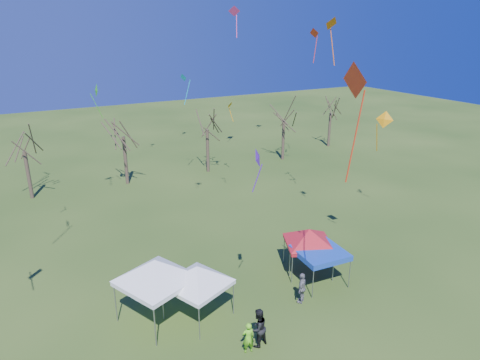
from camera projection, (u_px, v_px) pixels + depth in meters
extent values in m
plane|color=#244215|center=(293.00, 317.00, 22.24)|extent=(140.00, 140.00, 0.00)
cylinder|color=#3D2D21|center=(28.00, 175.00, 37.13)|extent=(0.32, 0.32, 4.28)
cylinder|color=#3D2D21|center=(126.00, 161.00, 40.61)|extent=(0.32, 0.32, 4.64)
cylinder|color=#3D2D21|center=(208.00, 151.00, 44.12)|extent=(0.32, 0.32, 4.49)
cylinder|color=#3D2D21|center=(283.00, 140.00, 48.26)|extent=(0.32, 0.32, 4.47)
cylinder|color=#3D2D21|center=(329.00, 130.00, 53.75)|extent=(0.32, 0.32, 4.23)
cylinder|color=gray|center=(155.00, 327.00, 19.88)|extent=(0.06, 0.06, 2.11)
cylinder|color=gray|center=(116.00, 304.00, 21.59)|extent=(0.06, 0.06, 2.11)
cylinder|color=gray|center=(199.00, 298.00, 22.08)|extent=(0.06, 0.06, 2.11)
cylinder|color=gray|center=(160.00, 278.00, 23.79)|extent=(0.06, 0.06, 2.11)
cube|color=white|center=(156.00, 281.00, 21.44)|extent=(4.18, 4.18, 0.25)
pyramid|color=white|center=(155.00, 260.00, 21.04)|extent=(4.11, 4.11, 1.06)
cylinder|color=gray|center=(199.00, 324.00, 20.33)|extent=(0.06, 0.06, 1.84)
cylinder|color=gray|center=(163.00, 304.00, 21.84)|extent=(0.06, 0.06, 1.84)
cylinder|color=gray|center=(233.00, 299.00, 22.23)|extent=(0.06, 0.06, 1.84)
cylinder|color=gray|center=(198.00, 282.00, 23.73)|extent=(0.06, 0.06, 1.84)
cube|color=white|center=(198.00, 284.00, 21.69)|extent=(3.62, 3.62, 0.22)
pyramid|color=white|center=(197.00, 266.00, 21.34)|extent=(3.58, 3.58, 0.92)
cylinder|color=gray|center=(292.00, 270.00, 24.94)|extent=(0.05, 0.05, 1.76)
cylinder|color=gray|center=(284.00, 249.00, 27.25)|extent=(0.05, 0.05, 1.76)
cylinder|color=gray|center=(333.00, 268.00, 25.15)|extent=(0.05, 0.05, 1.76)
cylinder|color=gray|center=(322.00, 248.00, 27.47)|extent=(0.05, 0.05, 1.76)
cube|color=#A51018|center=(309.00, 244.00, 25.87)|extent=(3.47, 3.47, 0.21)
pyramid|color=#A51018|center=(309.00, 229.00, 25.54)|extent=(3.44, 3.44, 0.88)
cylinder|color=gray|center=(313.00, 284.00, 23.52)|extent=(0.05, 0.05, 1.77)
cylinder|color=gray|center=(290.00, 263.00, 25.66)|extent=(0.05, 0.05, 1.77)
cylinder|color=gray|center=(349.00, 274.00, 24.49)|extent=(0.05, 0.05, 1.77)
cylinder|color=gray|center=(324.00, 255.00, 26.62)|extent=(0.05, 0.05, 1.77)
cube|color=#0F359E|center=(320.00, 254.00, 24.74)|extent=(2.84, 2.84, 0.21)
cube|color=#0F359E|center=(320.00, 251.00, 24.69)|extent=(2.84, 2.84, 0.11)
imported|color=black|center=(258.00, 328.00, 19.97)|extent=(1.09, 0.94, 1.96)
imported|color=#69CB20|center=(248.00, 338.00, 19.62)|extent=(0.63, 0.46, 1.58)
imported|color=slate|center=(302.00, 288.00, 23.19)|extent=(1.10, 0.98, 1.79)
cone|color=#FC3885|center=(234.00, 11.00, 26.62)|extent=(0.88, 0.75, 0.66)
cube|color=#FC3885|center=(237.00, 26.00, 26.93)|extent=(0.18, 0.32, 1.41)
cone|color=orange|center=(384.00, 119.00, 24.04)|extent=(0.80, 1.04, 0.96)
cube|color=orange|center=(377.00, 138.00, 24.56)|extent=(0.59, 0.35, 1.72)
cone|color=#FE9B0D|center=(230.00, 105.00, 39.27)|extent=(0.84, 0.78, 0.65)
cube|color=#FE9B0D|center=(231.00, 114.00, 39.77)|extent=(0.35, 0.44, 1.44)
cone|color=#299316|center=(96.00, 90.00, 33.48)|extent=(0.25, 1.09, 1.09)
cube|color=#299316|center=(97.00, 106.00, 34.22)|extent=(0.80, 0.04, 2.01)
cone|color=red|center=(314.00, 33.00, 41.03)|extent=(0.80, 1.16, 0.99)
cube|color=red|center=(315.00, 50.00, 41.40)|extent=(0.45, 0.16, 2.55)
cone|color=#4C169D|center=(258.00, 158.00, 18.72)|extent=(0.78, 0.83, 0.85)
cube|color=#4C169D|center=(257.00, 178.00, 18.83)|extent=(0.37, 0.33, 1.34)
cone|color=red|center=(356.00, 80.00, 15.98)|extent=(0.47, 1.44, 1.42)
cube|color=red|center=(355.00, 138.00, 16.48)|extent=(0.55, 0.09, 3.60)
cone|color=orange|center=(331.00, 23.00, 28.88)|extent=(1.16, 0.84, 0.93)
cube|color=orange|center=(332.00, 47.00, 29.56)|extent=(0.13, 0.64, 2.54)
cone|color=#0DA8C6|center=(184.00, 77.00, 38.46)|extent=(0.63, 0.86, 0.73)
cube|color=#0DA8C6|center=(187.00, 92.00, 38.63)|extent=(0.81, 0.35, 2.17)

